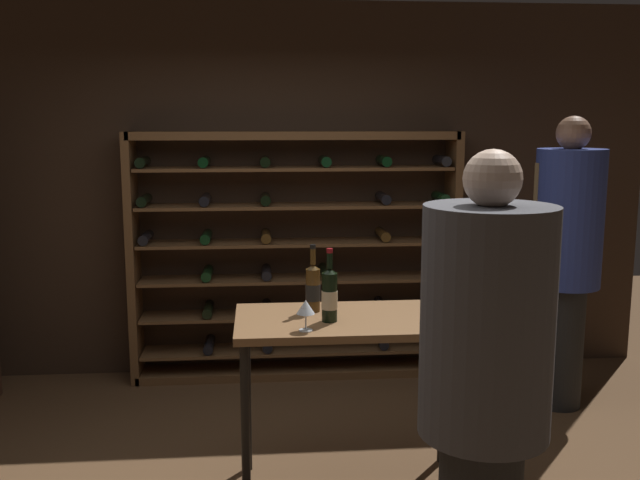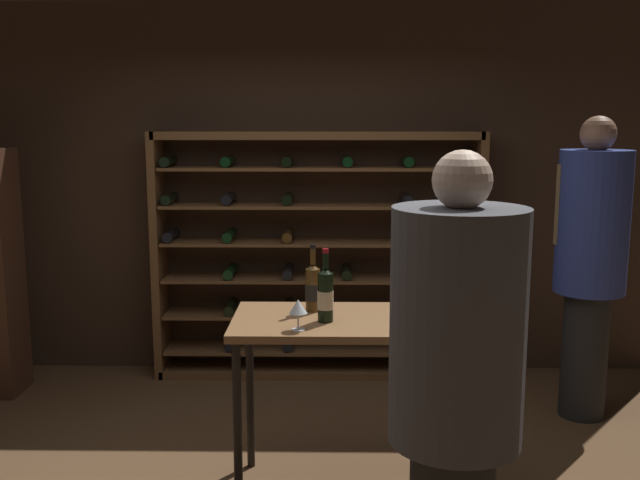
# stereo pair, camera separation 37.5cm
# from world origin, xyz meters

# --- Properties ---
(back_wall) EXTENTS (5.84, 0.10, 2.86)m
(back_wall) POSITION_xyz_m (0.00, 2.09, 1.43)
(back_wall) COLOR #3D2B1E
(back_wall) RESTS_ON ground
(wine_rack) EXTENTS (2.50, 0.32, 1.89)m
(wine_rack) POSITION_xyz_m (0.12, 1.88, 0.95)
(wine_rack) COLOR brown
(wine_rack) RESTS_ON ground
(tasting_table) EXTENTS (1.22, 0.65, 0.96)m
(tasting_table) POSITION_xyz_m (0.32, 0.09, 0.86)
(tasting_table) COLOR brown
(tasting_table) RESTS_ON ground
(person_host_in_suit) EXTENTS (0.49, 0.49, 1.87)m
(person_host_in_suit) POSITION_xyz_m (0.68, -0.98, 1.03)
(person_host_in_suit) COLOR #262626
(person_host_in_suit) RESTS_ON ground
(person_guest_plum_blouse) EXTENTS (0.47, 0.46, 2.00)m
(person_guest_plum_blouse) POSITION_xyz_m (1.92, 1.11, 1.11)
(person_guest_plum_blouse) COLOR black
(person_guest_plum_blouse) RESTS_ON ground
(wine_bottle_black_capsule) EXTENTS (0.08, 0.08, 0.36)m
(wine_bottle_black_capsule) POSITION_xyz_m (0.12, 0.22, 1.09)
(wine_bottle_black_capsule) COLOR #4C3314
(wine_bottle_black_capsule) RESTS_ON tasting_table
(wine_bottle_gold_foil) EXTENTS (0.08, 0.08, 0.38)m
(wine_bottle_gold_foil) POSITION_xyz_m (0.19, 0.02, 1.10)
(wine_bottle_gold_foil) COLOR black
(wine_bottle_gold_foil) RESTS_ON tasting_table
(wine_glass_stemmed_center) EXTENTS (0.09, 0.09, 0.15)m
(wine_glass_stemmed_center) POSITION_xyz_m (0.06, -0.14, 1.08)
(wine_glass_stemmed_center) COLOR silver
(wine_glass_stemmed_center) RESTS_ON tasting_table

